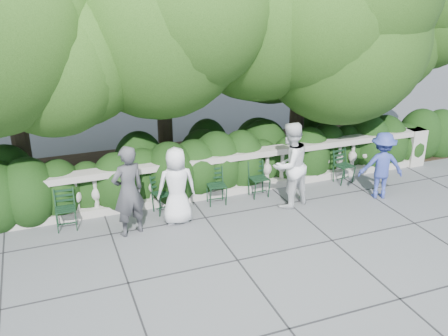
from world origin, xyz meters
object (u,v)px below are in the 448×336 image
object	(u,v)px
chair_d	(167,214)
chair_e	(218,206)
person_businessman	(177,186)
chair_c	(261,198)
chair_f	(346,184)
chair_b	(68,232)
person_older_blue	(382,165)
person_casual_man	(290,165)
person_woman_grey	(128,191)

from	to	relation	value
chair_d	chair_e	xyz separation A→B (m)	(1.17, -0.01, 0.00)
chair_e	person_businessman	distance (m)	1.39
chair_c	chair_f	world-z (taller)	same
chair_d	person_businessman	size ratio (longest dim) A/B	0.51
chair_f	chair_e	bearing A→B (deg)	172.59
chair_b	chair_d	bearing A→B (deg)	4.57
chair_c	chair_d	world-z (taller)	same
person_older_blue	chair_b	bearing A→B (deg)	14.41
chair_e	person_businessman	xyz separation A→B (m)	(-1.05, -0.39, 0.82)
person_businessman	person_casual_man	bearing A→B (deg)	-177.80
person_woman_grey	person_older_blue	bearing A→B (deg)	158.51
chair_c	chair_f	bearing A→B (deg)	-1.60
chair_d	person_casual_man	world-z (taller)	person_casual_man
person_woman_grey	chair_f	bearing A→B (deg)	167.48
chair_b	person_businessman	world-z (taller)	person_businessman
person_casual_man	person_older_blue	bearing A→B (deg)	151.94
person_woman_grey	chair_b	bearing A→B (deg)	-40.99
chair_e	person_businessman	size ratio (longest dim) A/B	0.51
chair_f	person_businessman	distance (m)	4.53
chair_e	chair_f	xyz separation A→B (m)	(3.39, 0.02, 0.00)
person_businessman	person_woman_grey	size ratio (longest dim) A/B	0.89
chair_c	person_older_blue	distance (m)	2.84
person_older_blue	chair_c	bearing A→B (deg)	2.55
chair_d	chair_f	size ratio (longest dim) A/B	1.00
chair_c	chair_e	xyz separation A→B (m)	(-1.07, -0.02, 0.00)
chair_d	person_older_blue	world-z (taller)	person_older_blue
person_casual_man	person_woman_grey	bearing A→B (deg)	-18.12
chair_e	person_older_blue	size ratio (longest dim) A/B	0.54
chair_c	person_woman_grey	bearing A→B (deg)	-171.56
chair_b	chair_d	size ratio (longest dim) A/B	1.00
chair_e	person_casual_man	distance (m)	1.84
chair_d	person_casual_man	bearing A→B (deg)	-23.52
chair_b	person_older_blue	distance (m)	7.00
person_businessman	person_woman_grey	bearing A→B (deg)	12.45
person_businessman	person_woman_grey	distance (m)	1.02
chair_d	person_casual_man	xyz separation A→B (m)	(2.66, -0.50, 0.96)
chair_f	person_woman_grey	distance (m)	5.55
chair_c	chair_e	size ratio (longest dim) A/B	1.00
person_woman_grey	chair_c	bearing A→B (deg)	171.71
person_woman_grey	person_businessman	bearing A→B (deg)	169.64
chair_b	person_businessman	bearing A→B (deg)	-5.81
chair_e	person_casual_man	bearing A→B (deg)	-12.61
chair_e	chair_f	bearing A→B (deg)	6.06
person_casual_man	person_older_blue	world-z (taller)	person_casual_man
person_businessman	chair_e	bearing A→B (deg)	-155.04
chair_c	person_businessman	distance (m)	2.31
chair_b	chair_d	distance (m)	2.08
chair_c	person_businessman	world-z (taller)	person_businessman
chair_d	person_woman_grey	bearing A→B (deg)	-161.38
chair_f	person_businessman	size ratio (longest dim) A/B	0.51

